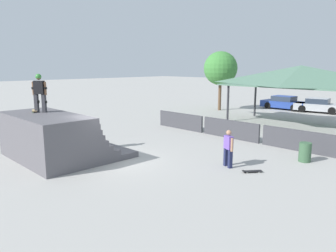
# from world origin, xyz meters

# --- Properties ---
(ground_plane) EXTENTS (160.00, 160.00, 0.00)m
(ground_plane) POSITION_xyz_m (0.00, 0.00, 0.00)
(ground_plane) COLOR #A3A09B
(quarter_pipe_ramp) EXTENTS (5.01, 4.40, 2.04)m
(quarter_pipe_ramp) POSITION_xyz_m (-2.29, -1.40, 0.91)
(quarter_pipe_ramp) COLOR #565459
(quarter_pipe_ramp) RESTS_ON ground
(skater_on_deck) EXTENTS (0.69, 0.59, 1.75)m
(skater_on_deck) POSITION_xyz_m (-3.11, -1.57, 3.05)
(skater_on_deck) COLOR #2D2D33
(skater_on_deck) RESTS_ON quarter_pipe_ramp
(skateboard_on_deck) EXTENTS (0.85, 0.50, 0.09)m
(skateboard_on_deck) POSITION_xyz_m (-3.47, -1.72, 2.10)
(skateboard_on_deck) COLOR green
(skateboard_on_deck) RESTS_ON quarter_pipe_ramp
(bystander_walking) EXTENTS (0.62, 0.35, 1.57)m
(bystander_walking) POSITION_xyz_m (4.01, 3.14, 0.87)
(bystander_walking) COLOR #1E2347
(bystander_walking) RESTS_ON ground
(skateboard_on_ground) EXTENTS (0.64, 0.76, 0.09)m
(skateboard_on_ground) POSITION_xyz_m (5.10, 3.20, 0.06)
(skateboard_on_ground) COLOR silver
(skateboard_on_ground) RESTS_ON ground
(barrier_fence) EXTENTS (11.76, 0.12, 1.05)m
(barrier_fence) POSITION_xyz_m (0.87, 7.76, 0.53)
(barrier_fence) COLOR #3D3D42
(barrier_fence) RESTS_ON ground
(pavilion_shelter) EXTENTS (10.65, 4.51, 4.17)m
(pavilion_shelter) POSITION_xyz_m (1.87, 14.34, 3.42)
(pavilion_shelter) COLOR #2D2D33
(pavilion_shelter) RESTS_ON ground
(tree_beside_pavilion) EXTENTS (3.09, 3.09, 5.43)m
(tree_beside_pavilion) POSITION_xyz_m (-6.87, 17.03, 3.87)
(tree_beside_pavilion) COLOR brown
(tree_beside_pavilion) RESTS_ON ground
(trash_bin) EXTENTS (0.52, 0.52, 0.85)m
(trash_bin) POSITION_xyz_m (5.91, 6.19, 0.42)
(trash_bin) COLOR #385B3D
(trash_bin) RESTS_ON ground
(parked_car_blue) EXTENTS (4.29, 1.81, 1.27)m
(parked_car_blue) POSITION_xyz_m (-2.89, 21.98, 0.60)
(parked_car_blue) COLOR navy
(parked_car_blue) RESTS_ON ground
(parked_car_silver) EXTENTS (4.23, 2.30, 1.27)m
(parked_car_silver) POSITION_xyz_m (0.24, 22.12, 0.60)
(parked_car_silver) COLOR #A8AAAF
(parked_car_silver) RESTS_ON ground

